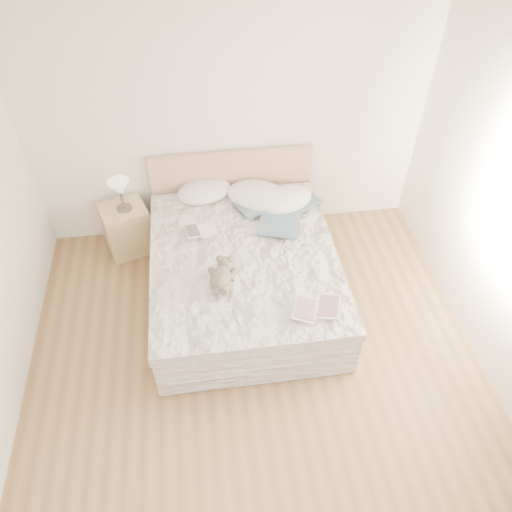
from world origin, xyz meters
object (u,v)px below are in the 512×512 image
(table_lamp, at_px, (120,189))
(bed, at_px, (243,270))
(nightstand, at_px, (127,229))
(childrens_book, at_px, (317,308))
(photo_book, at_px, (200,231))
(teddy_bear, at_px, (221,283))

(table_lamp, bearing_deg, bed, -34.65)
(nightstand, relative_size, childrens_book, 1.40)
(nightstand, height_order, table_lamp, table_lamp)
(table_lamp, bearing_deg, childrens_book, -44.25)
(photo_book, xyz_separation_m, teddy_bear, (0.14, -0.71, 0.02))
(bed, relative_size, table_lamp, 6.23)
(photo_book, xyz_separation_m, childrens_book, (0.89, -1.08, 0.00))
(bed, bearing_deg, photo_book, 145.83)
(bed, height_order, nightstand, bed)
(nightstand, relative_size, table_lamp, 1.63)
(table_lamp, xyz_separation_m, teddy_bear, (0.90, -1.24, -0.16))
(nightstand, xyz_separation_m, childrens_book, (1.67, -1.62, 0.35))
(photo_book, distance_m, childrens_book, 1.40)
(teddy_bear, bearing_deg, table_lamp, 137.77)
(photo_book, bearing_deg, nightstand, 133.27)
(teddy_bear, bearing_deg, bed, 74.13)
(teddy_bear, bearing_deg, childrens_book, -14.23)
(nightstand, distance_m, childrens_book, 2.35)
(bed, xyz_separation_m, photo_book, (-0.38, 0.26, 0.32))
(table_lamp, relative_size, photo_book, 1.15)
(teddy_bear, bearing_deg, nightstand, 138.30)
(childrens_book, bearing_deg, table_lamp, 155.22)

